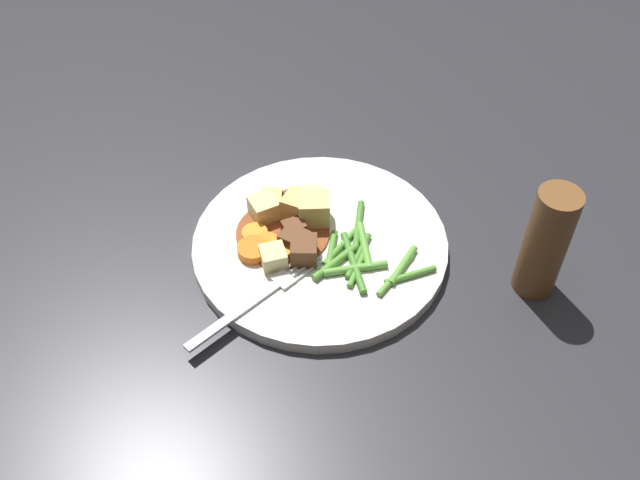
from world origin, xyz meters
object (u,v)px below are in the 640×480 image
(potato_chunk_5, at_px, (314,210))
(fork, at_px, (261,296))
(dinner_plate, at_px, (320,245))
(potato_chunk_3, at_px, (298,207))
(potato_chunk_2, at_px, (264,209))
(carrot_slice_3, at_px, (281,251))
(pepper_mill, at_px, (546,243))
(potato_chunk_1, at_px, (273,257))
(meat_chunk_1, at_px, (294,201))
(carrot_slice_1, at_px, (267,245))
(meat_chunk_2, at_px, (304,251))
(meat_chunk_3, at_px, (294,241))
(potato_chunk_4, at_px, (308,203))
(potato_chunk_0, at_px, (272,201))
(carrot_slice_2, at_px, (253,250))
(carrot_slice_0, at_px, (255,235))
(meat_chunk_0, at_px, (294,230))

(potato_chunk_5, distance_m, fork, 0.12)
(dinner_plate, bearing_deg, potato_chunk_5, -74.83)
(potato_chunk_3, bearing_deg, potato_chunk_2, 1.26)
(carrot_slice_3, bearing_deg, pepper_mill, 175.74)
(potato_chunk_1, bearing_deg, meat_chunk_1, -100.96)
(carrot_slice_1, distance_m, meat_chunk_2, 0.04)
(potato_chunk_3, distance_m, meat_chunk_2, 0.06)
(potato_chunk_1, distance_m, meat_chunk_3, 0.03)
(potato_chunk_2, bearing_deg, pepper_mill, 165.30)
(carrot_slice_1, relative_size, potato_chunk_4, 0.86)
(carrot_slice_1, xyz_separation_m, pepper_mill, (-0.28, 0.03, 0.05))
(dinner_plate, height_order, potato_chunk_0, potato_chunk_0)
(potato_chunk_5, distance_m, meat_chunk_1, 0.03)
(carrot_slice_2, xyz_separation_m, potato_chunk_3, (-0.04, -0.06, 0.01))
(potato_chunk_1, relative_size, potato_chunk_4, 0.79)
(potato_chunk_0, bearing_deg, potato_chunk_5, 159.02)
(potato_chunk_4, xyz_separation_m, meat_chunk_1, (0.02, -0.01, -0.00))
(potato_chunk_3, bearing_deg, meat_chunk_1, -70.96)
(potato_chunk_2, relative_size, meat_chunk_2, 0.97)
(meat_chunk_1, bearing_deg, meat_chunk_2, 100.85)
(carrot_slice_0, xyz_separation_m, potato_chunk_2, (-0.01, -0.03, 0.01))
(carrot_slice_1, distance_m, potato_chunk_1, 0.02)
(potato_chunk_2, bearing_deg, meat_chunk_1, -151.78)
(potato_chunk_5, height_order, meat_chunk_0, potato_chunk_5)
(meat_chunk_1, bearing_deg, potato_chunk_2, 28.22)
(meat_chunk_1, relative_size, meat_chunk_3, 0.89)
(fork, bearing_deg, meat_chunk_3, -113.37)
(carrot_slice_0, bearing_deg, potato_chunk_0, -107.16)
(meat_chunk_0, bearing_deg, carrot_slice_0, 8.07)
(potato_chunk_1, distance_m, potato_chunk_3, 0.07)
(carrot_slice_2, bearing_deg, fork, 102.96)
(dinner_plate, xyz_separation_m, carrot_slice_2, (0.07, 0.02, 0.01))
(potato_chunk_1, height_order, pepper_mill, pepper_mill)
(carrot_slice_2, bearing_deg, potato_chunk_4, -130.20)
(potato_chunk_4, height_order, meat_chunk_0, potato_chunk_4)
(carrot_slice_2, xyz_separation_m, potato_chunk_2, (-0.01, -0.06, 0.01))
(meat_chunk_2, bearing_deg, fork, 52.63)
(potato_chunk_3, xyz_separation_m, meat_chunk_2, (-0.01, 0.06, -0.00))
(fork, bearing_deg, meat_chunk_0, -108.03)
(carrot_slice_3, xyz_separation_m, potato_chunk_3, (-0.02, -0.06, 0.01))
(potato_chunk_4, bearing_deg, potato_chunk_3, 42.32)
(potato_chunk_5, bearing_deg, carrot_slice_3, 57.92)
(potato_chunk_0, xyz_separation_m, pepper_mill, (-0.28, 0.09, 0.04))
(carrot_slice_2, xyz_separation_m, pepper_mill, (-0.30, 0.02, 0.04))
(carrot_slice_0, height_order, potato_chunk_2, potato_chunk_2)
(potato_chunk_2, height_order, meat_chunk_1, potato_chunk_2)
(dinner_plate, relative_size, potato_chunk_1, 10.54)
(potato_chunk_1, bearing_deg, potato_chunk_3, -107.79)
(carrot_slice_1, distance_m, meat_chunk_1, 0.07)
(potato_chunk_4, distance_m, fork, 0.13)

